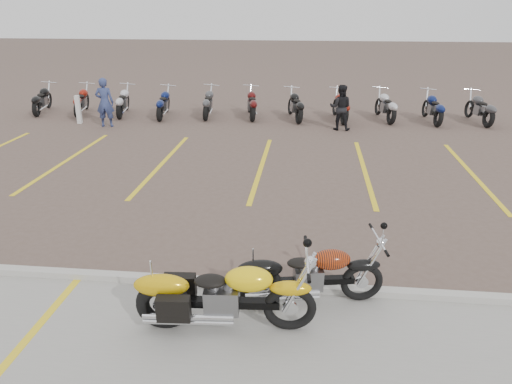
# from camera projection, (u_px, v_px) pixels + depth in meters

# --- Properties ---
(ground) EXTENTS (100.00, 100.00, 0.00)m
(ground) POSITION_uv_depth(u_px,v_px,m) (241.00, 231.00, 9.53)
(ground) COLOR brown
(ground) RESTS_ON ground
(curb) EXTENTS (60.00, 0.18, 0.12)m
(curb) POSITION_uv_depth(u_px,v_px,m) (223.00, 283.00, 7.65)
(curb) COLOR #ADAAA3
(curb) RESTS_ON ground
(parking_stripes) EXTENTS (38.00, 5.50, 0.01)m
(parking_stripes) POSITION_uv_depth(u_px,v_px,m) (261.00, 167.00, 13.25)
(parking_stripes) COLOR yellow
(parking_stripes) RESTS_ON ground
(yellow_cruiser) EXTENTS (2.38, 0.39, 0.98)m
(yellow_cruiser) POSITION_uv_depth(u_px,v_px,m) (221.00, 297.00, 6.53)
(yellow_cruiser) COLOR black
(yellow_cruiser) RESTS_ON ground
(flame_cruiser) EXTENTS (2.10, 0.52, 0.87)m
(flame_cruiser) POSITION_uv_depth(u_px,v_px,m) (307.00, 277.00, 7.11)
(flame_cruiser) COLOR black
(flame_cruiser) RESTS_ON ground
(person_a) EXTENTS (0.66, 0.48, 1.69)m
(person_a) POSITION_uv_depth(u_px,v_px,m) (105.00, 102.00, 17.21)
(person_a) COLOR navy
(person_a) RESTS_ON ground
(person_b) EXTENTS (0.81, 0.68, 1.53)m
(person_b) POSITION_uv_depth(u_px,v_px,m) (341.00, 107.00, 16.81)
(person_b) COLOR black
(person_b) RESTS_ON ground
(bollard) EXTENTS (0.17, 0.17, 1.00)m
(bollard) POSITION_uv_depth(u_px,v_px,m) (78.00, 110.00, 17.78)
(bollard) COLOR silver
(bollard) RESTS_ON ground
(bg_bike_row) EXTENTS (17.49, 2.08, 1.10)m
(bg_bike_row) POSITION_uv_depth(u_px,v_px,m) (250.00, 103.00, 18.62)
(bg_bike_row) COLOR black
(bg_bike_row) RESTS_ON ground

